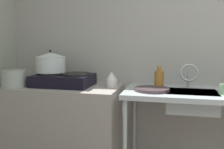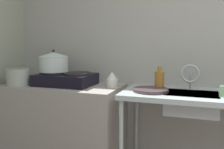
{
  "view_description": "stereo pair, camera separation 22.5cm",
  "coord_description": "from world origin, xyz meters",
  "px_view_note": "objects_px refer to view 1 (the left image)",
  "views": [
    {
      "loc": [
        -0.6,
        -0.58,
        1.31
      ],
      "look_at": [
        -1.11,
        1.59,
        1.02
      ],
      "focal_mm": 41.09,
      "sensor_mm": 36.0,
      "label": 1
    },
    {
      "loc": [
        -0.38,
        -0.52,
        1.31
      ],
      "look_at": [
        -1.11,
        1.59,
        1.02
      ],
      "focal_mm": 41.09,
      "sensor_mm": 36.0,
      "label": 2
    }
  ],
  "objects_px": {
    "faucet": "(189,74)",
    "bottle_by_sink": "(159,79)",
    "pot_on_left_burner": "(51,62)",
    "pot_beside_stove": "(14,78)",
    "frying_pan": "(152,89)",
    "stove": "(64,80)",
    "percolator": "(111,79)",
    "cup_by_rack": "(224,89)",
    "sink_basin": "(191,101)"
  },
  "relations": [
    {
      "from": "stove",
      "to": "pot_on_left_burner",
      "type": "distance_m",
      "value": 0.2
    },
    {
      "from": "bottle_by_sink",
      "to": "frying_pan",
      "type": "bearing_deg",
      "value": -109.76
    },
    {
      "from": "stove",
      "to": "sink_basin",
      "type": "height_order",
      "value": "stove"
    },
    {
      "from": "bottle_by_sink",
      "to": "stove",
      "type": "bearing_deg",
      "value": -175.18
    },
    {
      "from": "stove",
      "to": "faucet",
      "type": "xyz_separation_m",
      "value": [
        1.11,
        0.1,
        0.07
      ]
    },
    {
      "from": "faucet",
      "to": "bottle_by_sink",
      "type": "relative_size",
      "value": 1.13
    },
    {
      "from": "cup_by_rack",
      "to": "stove",
      "type": "bearing_deg",
      "value": 176.54
    },
    {
      "from": "percolator",
      "to": "faucet",
      "type": "height_order",
      "value": "faucet"
    },
    {
      "from": "cup_by_rack",
      "to": "pot_on_left_burner",
      "type": "bearing_deg",
      "value": 176.83
    },
    {
      "from": "percolator",
      "to": "frying_pan",
      "type": "height_order",
      "value": "percolator"
    },
    {
      "from": "stove",
      "to": "sink_basin",
      "type": "bearing_deg",
      "value": -1.04
    },
    {
      "from": "sink_basin",
      "to": "pot_beside_stove",
      "type": "bearing_deg",
      "value": -174.83
    },
    {
      "from": "sink_basin",
      "to": "faucet",
      "type": "xyz_separation_m",
      "value": [
        -0.02,
        0.12,
        0.21
      ]
    },
    {
      "from": "bottle_by_sink",
      "to": "percolator",
      "type": "bearing_deg",
      "value": -176.18
    },
    {
      "from": "sink_basin",
      "to": "bottle_by_sink",
      "type": "bearing_deg",
      "value": 160.94
    },
    {
      "from": "percolator",
      "to": "faucet",
      "type": "relative_size",
      "value": 0.63
    },
    {
      "from": "percolator",
      "to": "cup_by_rack",
      "type": "bearing_deg",
      "value": -7.85
    },
    {
      "from": "frying_pan",
      "to": "bottle_by_sink",
      "type": "xyz_separation_m",
      "value": [
        0.05,
        0.14,
        0.07
      ]
    },
    {
      "from": "sink_basin",
      "to": "bottle_by_sink",
      "type": "relative_size",
      "value": 2.09
    },
    {
      "from": "stove",
      "to": "bottle_by_sink",
      "type": "xyz_separation_m",
      "value": [
        0.86,
        0.07,
        0.02
      ]
    },
    {
      "from": "percolator",
      "to": "frying_pan",
      "type": "xyz_separation_m",
      "value": [
        0.37,
        -0.11,
        -0.05
      ]
    },
    {
      "from": "percolator",
      "to": "bottle_by_sink",
      "type": "xyz_separation_m",
      "value": [
        0.42,
        0.03,
        0.01
      ]
    },
    {
      "from": "frying_pan",
      "to": "cup_by_rack",
      "type": "height_order",
      "value": "cup_by_rack"
    },
    {
      "from": "stove",
      "to": "faucet",
      "type": "relative_size",
      "value": 2.39
    },
    {
      "from": "percolator",
      "to": "cup_by_rack",
      "type": "relative_size",
      "value": 1.68
    },
    {
      "from": "pot_beside_stove",
      "to": "cup_by_rack",
      "type": "relative_size",
      "value": 2.69
    },
    {
      "from": "stove",
      "to": "frying_pan",
      "type": "height_order",
      "value": "stove"
    },
    {
      "from": "pot_on_left_burner",
      "to": "frying_pan",
      "type": "bearing_deg",
      "value": -3.85
    },
    {
      "from": "faucet",
      "to": "cup_by_rack",
      "type": "bearing_deg",
      "value": -36.26
    },
    {
      "from": "pot_on_left_burner",
      "to": "pot_beside_stove",
      "type": "relative_size",
      "value": 1.26
    },
    {
      "from": "frying_pan",
      "to": "bottle_by_sink",
      "type": "height_order",
      "value": "bottle_by_sink"
    },
    {
      "from": "frying_pan",
      "to": "pot_beside_stove",
      "type": "bearing_deg",
      "value": -175.47
    },
    {
      "from": "faucet",
      "to": "cup_by_rack",
      "type": "relative_size",
      "value": 2.66
    },
    {
      "from": "pot_beside_stove",
      "to": "percolator",
      "type": "xyz_separation_m",
      "value": [
        0.85,
        0.21,
        -0.01
      ]
    },
    {
      "from": "stove",
      "to": "pot_beside_stove",
      "type": "xyz_separation_m",
      "value": [
        -0.41,
        -0.16,
        0.02
      ]
    },
    {
      "from": "stove",
      "to": "pot_beside_stove",
      "type": "height_order",
      "value": "pot_beside_stove"
    },
    {
      "from": "pot_beside_stove",
      "to": "frying_pan",
      "type": "xyz_separation_m",
      "value": [
        1.22,
        0.1,
        -0.06
      ]
    },
    {
      "from": "cup_by_rack",
      "to": "bottle_by_sink",
      "type": "height_order",
      "value": "bottle_by_sink"
    },
    {
      "from": "percolator",
      "to": "bottle_by_sink",
      "type": "relative_size",
      "value": 0.71
    },
    {
      "from": "stove",
      "to": "pot_on_left_burner",
      "type": "relative_size",
      "value": 1.89
    },
    {
      "from": "sink_basin",
      "to": "faucet",
      "type": "relative_size",
      "value": 1.86
    },
    {
      "from": "pot_on_left_burner",
      "to": "percolator",
      "type": "bearing_deg",
      "value": 4.51
    },
    {
      "from": "pot_beside_stove",
      "to": "faucet",
      "type": "xyz_separation_m",
      "value": [
        1.52,
        0.26,
        0.06
      ]
    },
    {
      "from": "faucet",
      "to": "bottle_by_sink",
      "type": "xyz_separation_m",
      "value": [
        -0.25,
        -0.03,
        -0.05
      ]
    },
    {
      "from": "pot_beside_stove",
      "to": "bottle_by_sink",
      "type": "bearing_deg",
      "value": 10.38
    },
    {
      "from": "stove",
      "to": "frying_pan",
      "type": "relative_size",
      "value": 1.79
    },
    {
      "from": "pot_on_left_burner",
      "to": "frying_pan",
      "type": "relative_size",
      "value": 0.95
    },
    {
      "from": "stove",
      "to": "faucet",
      "type": "distance_m",
      "value": 1.12
    },
    {
      "from": "sink_basin",
      "to": "cup_by_rack",
      "type": "bearing_deg",
      "value": -14.87
    },
    {
      "from": "pot_beside_stove",
      "to": "sink_basin",
      "type": "relative_size",
      "value": 0.54
    }
  ]
}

